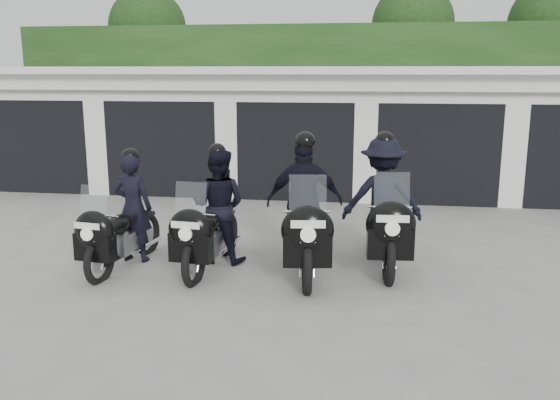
# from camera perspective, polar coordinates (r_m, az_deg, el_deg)

# --- Properties ---
(ground) EXTENTS (80.00, 80.00, 0.00)m
(ground) POSITION_cam_1_polar(r_m,az_deg,el_deg) (8.21, -3.33, -8.24)
(ground) COLOR gray
(ground) RESTS_ON ground
(garage_block) EXTENTS (16.40, 6.80, 2.96)m
(garage_block) POSITION_cam_1_polar(r_m,az_deg,el_deg) (15.72, 2.61, 7.06)
(garage_block) COLOR white
(garage_block) RESTS_ON ground
(background_vegetation) EXTENTS (20.00, 3.90, 5.80)m
(background_vegetation) POSITION_cam_1_polar(r_m,az_deg,el_deg) (20.47, 5.13, 12.04)
(background_vegetation) COLOR #163312
(background_vegetation) RESTS_ON ground
(police_bike_a) EXTENTS (0.79, 2.07, 1.80)m
(police_bike_a) POSITION_cam_1_polar(r_m,az_deg,el_deg) (9.09, -14.80, -1.86)
(police_bike_a) COLOR black
(police_bike_a) RESTS_ON ground
(police_bike_b) EXTENTS (0.91, 2.17, 1.89)m
(police_bike_b) POSITION_cam_1_polar(r_m,az_deg,el_deg) (8.88, -6.36, -1.33)
(police_bike_b) COLOR black
(police_bike_b) RESTS_ON ground
(police_bike_c) EXTENTS (1.21, 2.38, 2.08)m
(police_bike_c) POSITION_cam_1_polar(r_m,az_deg,el_deg) (8.66, 2.42, -1.03)
(police_bike_c) COLOR black
(police_bike_c) RESTS_ON ground
(police_bike_d) EXTENTS (1.27, 2.36, 2.05)m
(police_bike_d) POSITION_cam_1_polar(r_m,az_deg,el_deg) (9.11, 9.93, -0.58)
(police_bike_d) COLOR black
(police_bike_d) RESTS_ON ground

